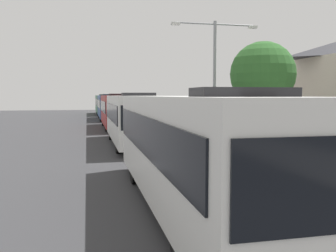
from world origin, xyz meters
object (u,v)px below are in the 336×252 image
object	(u,v)px
streetlamp_mid	(215,67)
bus_middle	(117,110)
bus_lead	(190,147)
roadside_tree	(263,74)
bus_fourth_in_line	(109,106)
bus_second_in_line	(132,118)
bus_rear	(104,104)

from	to	relation	value
streetlamp_mid	bus_middle	bearing A→B (deg)	114.76
bus_lead	bus_middle	bearing A→B (deg)	90.00
bus_lead	roadside_tree	bearing A→B (deg)	54.17
bus_fourth_in_line	bus_second_in_line	bearing A→B (deg)	-90.00
roadside_tree	streetlamp_mid	bearing A→B (deg)	115.84
bus_lead	bus_fourth_in_line	world-z (taller)	same
bus_rear	roadside_tree	xyz separation A→B (m)	(7.05, -40.26, 2.56)
bus_middle	bus_fourth_in_line	world-z (taller)	same
bus_middle	streetlamp_mid	xyz separation A→B (m)	(5.40, -11.70, 3.19)
bus_second_in_line	bus_fourth_in_line	world-z (taller)	same
roadside_tree	bus_second_in_line	bearing A→B (deg)	154.68
roadside_tree	bus_rear	bearing A→B (deg)	99.93
bus_rear	roadside_tree	size ratio (longest dim) A/B	2.01
bus_middle	roadside_tree	xyz separation A→B (m)	(7.05, -15.11, 2.56)
bus_second_in_line	bus_middle	world-z (taller)	same
bus_lead	bus_rear	distance (m)	50.02
bus_middle	streetlamp_mid	size ratio (longest dim) A/B	1.40
bus_middle	roadside_tree	size ratio (longest dim) A/B	1.80
bus_fourth_in_line	roadside_tree	size ratio (longest dim) A/B	1.87
bus_rear	bus_middle	bearing A→B (deg)	-90.00
bus_second_in_line	streetlamp_mid	size ratio (longest dim) A/B	1.37
bus_fourth_in_line	streetlamp_mid	distance (m)	24.95
streetlamp_mid	roadside_tree	bearing A→B (deg)	-64.16
bus_rear	roadside_tree	world-z (taller)	roadside_tree
bus_lead	bus_middle	distance (m)	24.87
bus_lead	streetlamp_mid	size ratio (longest dim) A/B	1.48
bus_fourth_in_line	bus_rear	world-z (taller)	same
streetlamp_mid	bus_rear	bearing A→B (deg)	98.33
bus_second_in_line	bus_rear	xyz separation A→B (m)	(0.00, 36.93, 0.00)
bus_rear	streetlamp_mid	bearing A→B (deg)	-81.67
bus_rear	streetlamp_mid	world-z (taller)	streetlamp_mid
bus_second_in_line	bus_middle	distance (m)	11.77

